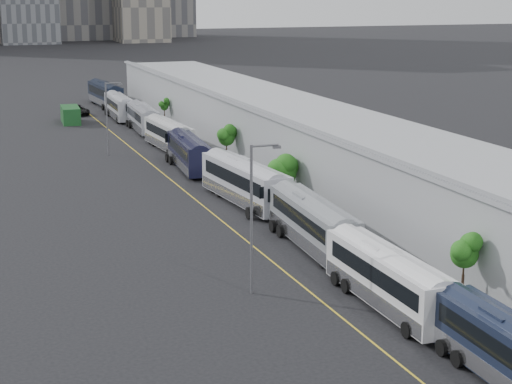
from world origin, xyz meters
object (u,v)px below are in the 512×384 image
bus_3 (313,227)px  bus_2 (388,284)px  bus_7 (143,120)px  street_lamp_far (108,113)px  bus_4 (245,186)px  bus_5 (189,156)px  shipping_container (71,115)px  bus_6 (169,138)px  street_lamp_near (254,210)px  bus_8 (120,109)px  suv (77,110)px  bus_9 (105,96)px

bus_3 → bus_2: bearing=-90.0°
bus_7 → street_lamp_far: (-7.58, -15.71, 3.44)m
bus_3 → bus_4: size_ratio=0.94×
bus_5 → shipping_container: bus_5 is taller
bus_6 → street_lamp_near: bearing=-101.7°
bus_7 → bus_4: bearing=-87.8°
bus_8 → shipping_container: (-7.58, -1.74, -0.34)m
street_lamp_near → suv: bearing=88.9°
street_lamp_near → bus_5: bearing=80.3°
bus_7 → street_lamp_near: size_ratio=1.28×
bus_2 → shipping_container: bearing=95.6°
bus_2 → bus_5: bus_2 is taller
bus_6 → bus_4: bearing=-93.9°
bus_8 → bus_2: bearing=-88.9°
bus_2 → street_lamp_near: street_lamp_near is taller
bus_6 → bus_2: bearing=-94.0°
bus_4 → street_lamp_near: street_lamp_near is taller
bus_7 → street_lamp_far: 17.77m
bus_2 → bus_3: 13.18m
suv → bus_6: bearing=-91.9°
bus_3 → street_lamp_near: street_lamp_near is taller
bus_2 → bus_6: bus_2 is taller
bus_6 → street_lamp_far: street_lamp_far is taller
bus_2 → bus_6: bearing=89.7°
bus_4 → street_lamp_far: street_lamp_far is taller
bus_5 → street_lamp_far: (-6.53, 11.24, 3.43)m
bus_4 → shipping_container: 55.03m
bus_3 → street_lamp_far: street_lamp_far is taller
bus_9 → street_lamp_far: size_ratio=1.60×
bus_6 → street_lamp_near: size_ratio=1.29×
bus_6 → bus_9: (0.10, 42.55, 0.14)m
bus_8 → street_lamp_near: street_lamp_near is taller
bus_3 → bus_5: bus_3 is taller
street_lamp_far → shipping_container: bearing=91.6°
bus_2 → bus_3: (0.77, 13.16, 0.06)m
bus_5 → suv: bearing=100.9°
street_lamp_far → bus_8: bearing=76.4°
bus_9 → bus_3: bearing=-93.7°
bus_8 → street_lamp_far: street_lamp_far is taller
bus_5 → street_lamp_near: 39.63m
bus_2 → suv: bearing=93.7°
bus_4 → bus_8: bus_4 is taller
bus_3 → bus_7: bus_3 is taller
bus_4 → bus_8: (-0.22, 56.21, -0.18)m
bus_7 → bus_8: size_ratio=1.00×
suv → bus_8: bearing=-61.0°
bus_2 → bus_5: 44.16m
bus_9 → shipping_container: size_ratio=2.22×
bus_3 → bus_8: 70.56m
suv → bus_3: bearing=-97.4°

